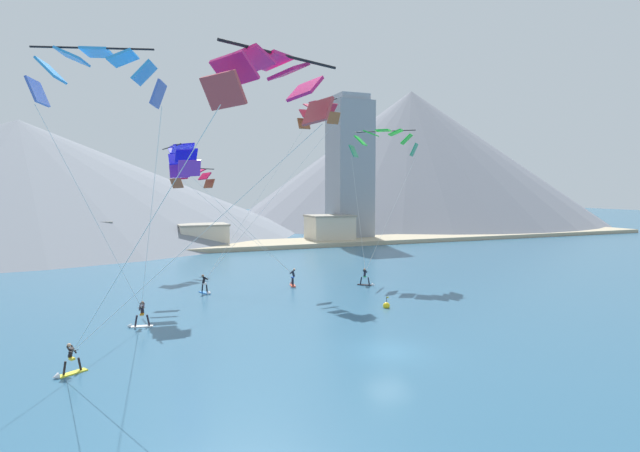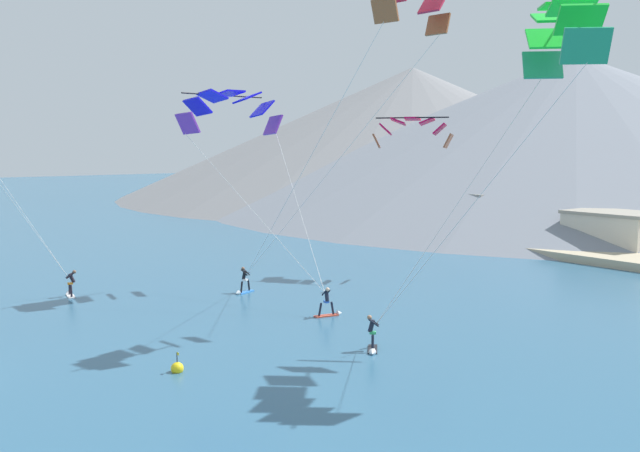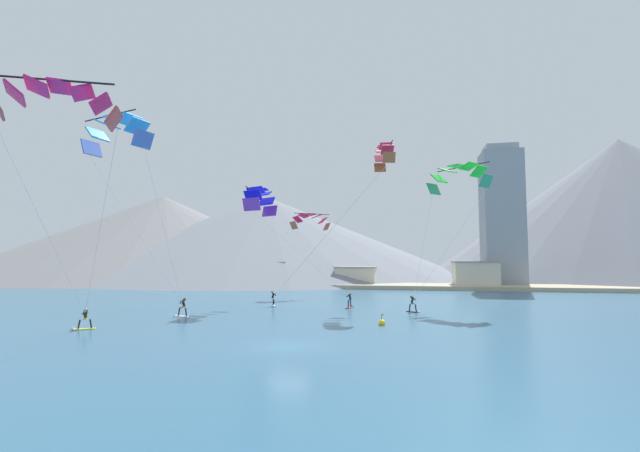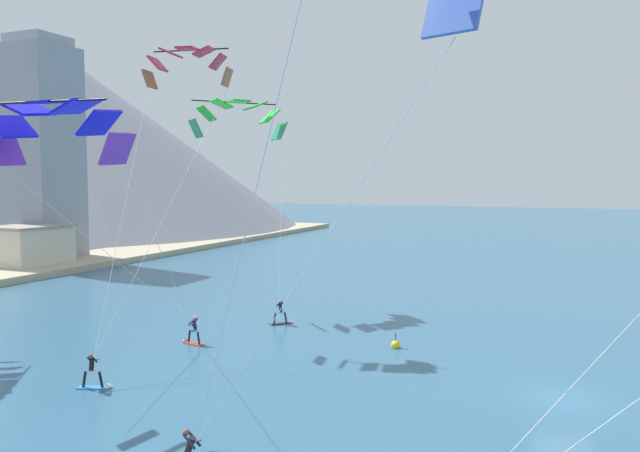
% 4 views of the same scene
% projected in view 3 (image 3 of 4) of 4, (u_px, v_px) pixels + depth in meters
% --- Properties ---
extents(ground_plane, '(400.00, 400.00, 0.00)m').
position_uv_depth(ground_plane, '(289.00, 346.00, 26.44)').
color(ground_plane, '#2D5B7A').
extents(kitesurfer_near_lead, '(0.75, 1.79, 1.80)m').
position_uv_depth(kitesurfer_near_lead, '(350.00, 303.00, 46.93)').
color(kitesurfer_near_lead, '#E54C33').
rests_on(kitesurfer_near_lead, ground).
extents(kitesurfer_near_trail, '(1.01, 1.77, 1.81)m').
position_uv_depth(kitesurfer_near_trail, '(273.00, 302.00, 47.97)').
color(kitesurfer_near_trail, '#337FDB').
rests_on(kitesurfer_near_trail, ground).
extents(kitesurfer_mid_center, '(1.55, 1.47, 1.79)m').
position_uv_depth(kitesurfer_mid_center, '(414.00, 307.00, 42.93)').
color(kitesurfer_mid_center, black).
rests_on(kitesurfer_mid_center, ground).
extents(kitesurfer_far_left, '(1.78, 0.74, 1.82)m').
position_uv_depth(kitesurfer_far_left, '(181.00, 310.00, 39.84)').
color(kitesurfer_far_left, white).
rests_on(kitesurfer_far_left, ground).
extents(kitesurfer_far_right, '(1.69, 1.26, 1.64)m').
position_uv_depth(kitesurfer_far_right, '(82.00, 324.00, 32.59)').
color(kitesurfer_far_right, yellow).
rests_on(kitesurfer_far_right, ground).
extents(parafoil_kite_near_lead, '(11.55, 7.57, 12.14)m').
position_uv_depth(parafoil_kite_near_lead, '(260.00, 198.00, 49.49)').
color(parafoil_kite_near_lead, purple).
extents(parafoil_kite_near_trail, '(13.62, 6.04, 17.25)m').
position_uv_depth(parafoil_kite_near_trail, '(383.00, 155.00, 50.07)').
color(parafoil_kite_near_trail, '#9E542E').
extents(parafoil_kite_mid_center, '(8.92, 9.52, 14.83)m').
position_uv_depth(parafoil_kite_mid_center, '(458.00, 175.00, 49.44)').
color(parafoil_kite_mid_center, '#219362').
extents(parafoil_kite_far_left, '(6.81, 8.91, 15.28)m').
position_uv_depth(parafoil_kite_far_left, '(117.00, 131.00, 34.10)').
color(parafoil_kite_far_left, '#4160BE').
extents(parafoil_kite_far_right, '(10.04, 13.42, 12.85)m').
position_uv_depth(parafoil_kite_far_right, '(60.00, 101.00, 21.08)').
color(parafoil_kite_far_right, '#B13B3F').
extents(parafoil_kite_distant_high_outer, '(5.61, 5.02, 2.40)m').
position_uv_depth(parafoil_kite_distant_high_outer, '(310.00, 220.00, 62.84)').
color(parafoil_kite_distant_high_outer, '#9F4F31').
extents(race_marker_buoy, '(0.56, 0.56, 1.02)m').
position_uv_depth(race_marker_buoy, '(382.00, 323.00, 34.77)').
color(race_marker_buoy, yellow).
rests_on(race_marker_buoy, ground).
extents(shoreline_strip, '(180.00, 10.00, 0.70)m').
position_uv_depth(shoreline_strip, '(365.00, 286.00, 79.28)').
color(shoreline_strip, tan).
rests_on(shoreline_strip, ground).
extents(shore_building_harbour_front, '(7.80, 6.18, 4.92)m').
position_uv_depth(shore_building_harbour_front, '(475.00, 275.00, 77.05)').
color(shore_building_harbour_front, beige).
rests_on(shore_building_harbour_front, ground).
extents(shore_building_promenade_mid, '(10.33, 6.85, 4.71)m').
position_uv_depth(shore_building_promenade_mid, '(265.00, 273.00, 86.99)').
color(shore_building_promenade_mid, silver).
rests_on(shore_building_promenade_mid, ground).
extents(shore_building_quay_east, '(7.89, 5.85, 3.84)m').
position_uv_depth(shore_building_quay_east, '(356.00, 276.00, 82.58)').
color(shore_building_quay_east, beige).
rests_on(shore_building_quay_east, ground).
extents(highrise_tower, '(7.00, 7.00, 26.67)m').
position_uv_depth(highrise_tower, '(502.00, 217.00, 80.38)').
color(highrise_tower, gray).
rests_on(highrise_tower, ground).
extents(mountain_peak_west_ridge, '(118.60, 118.60, 24.24)m').
position_uv_depth(mountain_peak_west_ridge, '(266.00, 236.00, 130.59)').
color(mountain_peak_west_ridge, slate).
rests_on(mountain_peak_west_ridge, ground).
extents(mountain_peak_central_summit, '(111.09, 111.09, 24.63)m').
position_uv_depth(mountain_peak_central_summit, '(163.00, 236.00, 132.21)').
color(mountain_peak_central_summit, slate).
rests_on(mountain_peak_central_summit, ground).
extents(mountain_peak_east_shoulder, '(103.27, 103.27, 37.56)m').
position_uv_depth(mountain_peak_east_shoulder, '(622.00, 208.00, 113.98)').
color(mountain_peak_east_shoulder, gray).
rests_on(mountain_peak_east_shoulder, ground).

